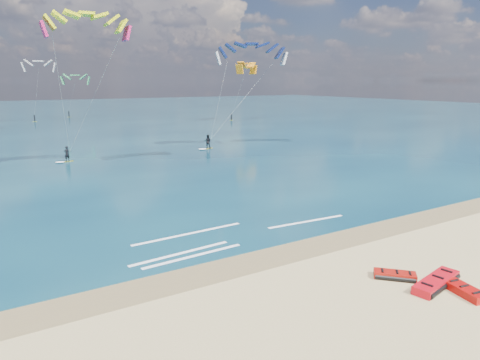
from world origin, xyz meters
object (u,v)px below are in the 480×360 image
packed_kite_left (436,286)px  kitesurfer_far (232,86)px  packed_kite_mid (395,278)px  kitesurfer_main (76,84)px  packed_kite_right (465,295)px

packed_kite_left → kitesurfer_far: kitesurfer_far is taller
packed_kite_left → packed_kite_mid: bearing=111.3°
kitesurfer_main → kitesurfer_far: bearing=-1.5°
packed_kite_left → kitesurfer_far: (11.52, 37.87, 8.03)m
kitesurfer_main → kitesurfer_far: kitesurfer_main is taller
kitesurfer_main → packed_kite_right: bearing=-85.6°
kitesurfer_main → kitesurfer_far: 19.38m
packed_kite_right → kitesurfer_far: 41.32m
packed_kite_left → packed_kite_mid: (-0.93, 1.43, 0.00)m
packed_kite_mid → packed_kite_right: bearing=-17.6°
packed_kite_left → packed_kite_right: size_ratio=1.66×
packed_kite_mid → packed_kite_right: 2.85m
packed_kite_left → kitesurfer_main: kitesurfer_main is taller
packed_kite_mid → kitesurfer_main: (-6.80, 34.23, 8.35)m
kitesurfer_far → kitesurfer_main: bearing=164.9°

